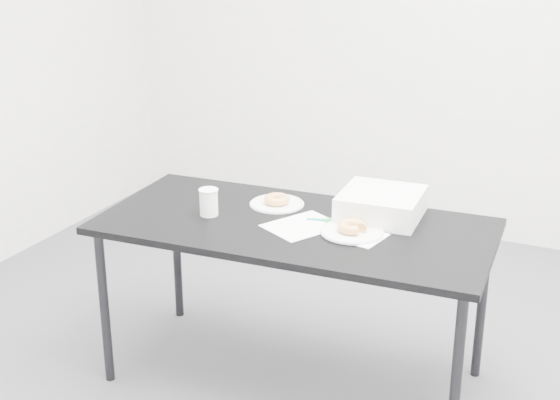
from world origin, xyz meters
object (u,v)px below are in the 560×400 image
at_px(donut_near, 352,227).
at_px(bakery_box, 381,204).
at_px(donut_far, 277,199).
at_px(plate_far, 277,204).
at_px(scorecard, 302,226).
at_px(pen, 323,220).
at_px(coffee_cup, 209,202).
at_px(table, 295,236).
at_px(plate_near, 352,232).

distance_m(donut_near, bakery_box, 0.23).
bearing_deg(donut_far, plate_far, 0.00).
height_order(scorecard, pen, pen).
bearing_deg(pen, coffee_cup, -178.38).
height_order(table, coffee_cup, coffee_cup).
xyz_separation_m(pen, bakery_box, (0.20, 0.15, 0.05)).
bearing_deg(coffee_cup, donut_near, 6.04).
distance_m(pen, bakery_box, 0.26).
height_order(donut_near, bakery_box, bakery_box).
distance_m(table, plate_far, 0.23).
relative_size(table, donut_far, 14.80).
distance_m(scorecard, pen, 0.10).
relative_size(scorecard, donut_near, 2.39).
xyz_separation_m(scorecard, plate_near, (0.21, 0.01, 0.01)).
bearing_deg(scorecard, coffee_cup, -144.44).
xyz_separation_m(donut_near, donut_far, (-0.41, 0.17, -0.00)).
relative_size(plate_far, donut_far, 2.13).
relative_size(scorecard, bakery_box, 0.87).
bearing_deg(donut_far, bakery_box, 7.26).
xyz_separation_m(coffee_cup, bakery_box, (0.66, 0.29, -0.00)).
bearing_deg(coffee_cup, scorecard, 7.62).
distance_m(plate_far, bakery_box, 0.46).
height_order(scorecard, coffee_cup, coffee_cup).
xyz_separation_m(plate_near, plate_far, (-0.41, 0.17, -0.00)).
relative_size(plate_near, plate_far, 1.06).
bearing_deg(pen, donut_near, -40.25).
bearing_deg(plate_far, coffee_cup, -131.30).
bearing_deg(plate_near, scorecard, -177.03).
bearing_deg(pen, plate_near, -40.25).
bearing_deg(donut_far, donut_near, -22.28).
height_order(scorecard, donut_far, donut_far).
relative_size(plate_far, coffee_cup, 2.05).
height_order(plate_far, donut_far, donut_far).
height_order(donut_near, plate_far, donut_near).
distance_m(pen, plate_far, 0.27).
relative_size(pen, plate_near, 0.52).
bearing_deg(donut_far, coffee_cup, -131.30).
height_order(table, pen, pen).
distance_m(plate_near, donut_far, 0.44).
bearing_deg(bakery_box, donut_near, -105.05).
bearing_deg(table, scorecard, -25.00).
relative_size(donut_far, coffee_cup, 0.96).
distance_m(donut_near, coffee_cup, 0.62).
bearing_deg(plate_near, coffee_cup, -173.96).
distance_m(scorecard, coffee_cup, 0.41).
height_order(plate_near, plate_far, plate_near).
distance_m(pen, coffee_cup, 0.48).
distance_m(scorecard, plate_near, 0.21).
bearing_deg(table, donut_near, -4.72).
distance_m(plate_far, donut_far, 0.02).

